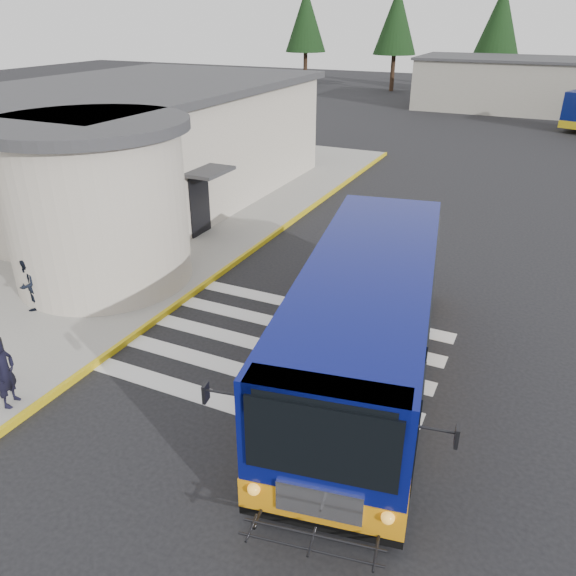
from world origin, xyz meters
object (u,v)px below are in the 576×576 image
at_px(transit_bus, 366,326).
at_px(pedestrian_b, 29,284).
at_px(bollard, 5,360).
at_px(pedestrian_a, 5,373).

distance_m(transit_bus, pedestrian_b, 9.35).
bearing_deg(bollard, pedestrian_a, -37.44).
height_order(pedestrian_b, bollard, pedestrian_b).
height_order(pedestrian_a, pedestrian_b, pedestrian_a).
bearing_deg(pedestrian_b, bollard, 22.78).
xyz_separation_m(transit_bus, bollard, (-7.07, -3.73, -0.66)).
relative_size(transit_bus, pedestrian_a, 6.74).
distance_m(pedestrian_a, bollard, 0.94).
bearing_deg(pedestrian_b, transit_bus, 79.86).
xyz_separation_m(transit_bus, pedestrian_a, (-6.35, -4.28, -0.45)).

